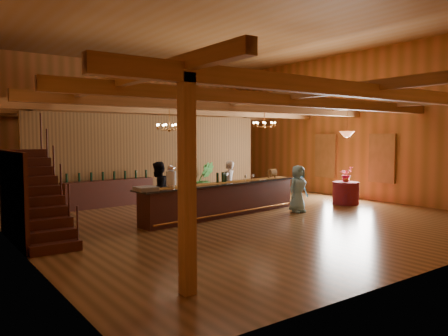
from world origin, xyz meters
TOP-DOWN VIEW (x-y plane):
  - floor at (0.00, 0.00)m, footprint 14.00×14.00m
  - ceiling at (0.00, 0.00)m, footprint 14.00×14.00m
  - wall_back at (0.00, 7.00)m, footprint 12.00×0.10m
  - wall_left at (-6.00, 0.00)m, footprint 0.10×14.00m
  - wall_right at (6.00, 0.00)m, footprint 0.10×14.00m
  - beam_grid at (0.00, 0.51)m, footprint 11.90×13.90m
  - support_posts at (0.00, -0.50)m, footprint 9.20×10.20m
  - partition_wall at (-0.50, 3.50)m, footprint 9.00×0.18m
  - window_right_front at (5.95, -1.60)m, footprint 0.12×1.05m
  - window_right_back at (5.95, 1.00)m, footprint 0.12×1.05m
  - staircase at (-5.45, -0.74)m, footprint 1.00×2.80m
  - backroom_boxes at (-0.29, 5.50)m, footprint 4.10×0.60m
  - tasting_bar at (-0.33, -0.63)m, footprint 5.86×1.52m
  - beverage_dispenser at (-2.19, -0.84)m, footprint 0.26×0.26m
  - glass_rack_tray at (-3.01, -1.05)m, footprint 0.50×0.50m
  - raffle_drum at (1.79, -0.38)m, footprint 0.34×0.24m
  - bar_bottle_0 at (-0.48, -0.54)m, footprint 0.07×0.07m
  - bar_bottle_1 at (-0.28, -0.51)m, footprint 0.07×0.07m
  - bar_bottle_2 at (-0.23, -0.50)m, footprint 0.07×0.07m
  - bar_bottle_3 at (-0.16, -0.49)m, footprint 0.07×0.07m
  - backbar_shelf at (-2.38, 3.06)m, footprint 3.16×0.80m
  - round_table at (4.38, -1.27)m, footprint 0.89×0.89m
  - chandelier_left at (-1.22, 0.99)m, footprint 0.80×0.80m
  - chandelier_right at (2.83, 1.21)m, footprint 0.80×0.80m
  - pendant_lamp at (4.38, -1.27)m, footprint 0.52×0.52m
  - bartender at (0.45, 0.20)m, footprint 0.67×0.56m
  - staff_second at (-2.08, 0.11)m, footprint 0.99×0.97m
  - guest at (1.87, -1.47)m, footprint 0.71×0.47m
  - floor_plant at (1.43, 3.07)m, footprint 0.90×0.81m
  - table_flowers at (4.51, -1.17)m, footprint 0.52×0.47m
  - table_vase at (4.45, -1.23)m, footprint 0.19×0.19m

SIDE VIEW (x-z plane):
  - floor at x=0.00m, z-range 0.00..0.00m
  - round_table at x=4.38m, z-range 0.00..0.77m
  - backbar_shelf at x=-2.38m, z-range 0.00..0.88m
  - tasting_bar at x=-0.33m, z-range 0.00..0.98m
  - backroom_boxes at x=-0.29m, z-range -0.02..1.08m
  - floor_plant at x=1.43m, z-range 0.00..1.36m
  - guest at x=1.87m, z-range 0.00..1.45m
  - bartender at x=0.45m, z-range 0.00..1.56m
  - staff_second at x=-2.08m, z-range 0.00..1.61m
  - table_vase at x=4.45m, z-range 0.77..1.08m
  - staircase at x=-5.45m, z-range 0.00..2.00m
  - glass_rack_tray at x=-3.01m, z-range 0.97..1.07m
  - table_flowers at x=4.51m, z-range 0.77..1.28m
  - bar_bottle_0 at x=-0.48m, z-range 0.97..1.27m
  - bar_bottle_1 at x=-0.28m, z-range 0.97..1.27m
  - bar_bottle_2 at x=-0.23m, z-range 0.97..1.27m
  - bar_bottle_3 at x=-0.16m, z-range 0.97..1.27m
  - raffle_drum at x=1.79m, z-range 1.00..1.30m
  - beverage_dispenser at x=-2.19m, z-range 0.96..1.56m
  - window_right_front at x=5.95m, z-range 0.67..2.42m
  - window_right_back at x=5.95m, z-range 0.67..2.42m
  - partition_wall at x=-0.50m, z-range 0.00..3.10m
  - support_posts at x=0.00m, z-range 0.00..3.20m
  - pendant_lamp at x=4.38m, z-range 1.95..2.85m
  - chandelier_left at x=-1.22m, z-range 2.25..2.99m
  - wall_back at x=0.00m, z-range 0.00..5.50m
  - wall_left at x=-6.00m, z-range 0.00..5.50m
  - wall_right at x=6.00m, z-range 0.00..5.50m
  - chandelier_right at x=2.83m, z-range 2.48..3.06m
  - beam_grid at x=0.00m, z-range 3.05..3.44m
  - ceiling at x=0.00m, z-range 5.50..5.50m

